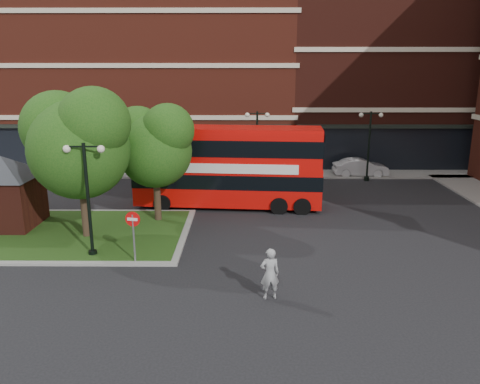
{
  "coord_description": "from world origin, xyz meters",
  "views": [
    {
      "loc": [
        1.04,
        -18.66,
        7.97
      ],
      "look_at": [
        0.87,
        3.73,
        2.0
      ],
      "focal_mm": 35.0,
      "sensor_mm": 36.0,
      "label": 1
    }
  ],
  "objects_px": {
    "car_silver": "(212,170)",
    "car_white": "(360,167)",
    "woman": "(270,274)",
    "bus": "(228,162)"
  },
  "relations": [
    {
      "from": "car_white",
      "to": "woman",
      "type": "bearing_deg",
      "value": 157.08
    },
    {
      "from": "bus",
      "to": "car_white",
      "type": "bearing_deg",
      "value": 44.04
    },
    {
      "from": "woman",
      "to": "car_white",
      "type": "distance_m",
      "value": 21.05
    },
    {
      "from": "car_silver",
      "to": "car_white",
      "type": "relative_size",
      "value": 1.09
    },
    {
      "from": "car_white",
      "to": "car_silver",
      "type": "bearing_deg",
      "value": 96.83
    },
    {
      "from": "bus",
      "to": "car_silver",
      "type": "bearing_deg",
      "value": 106.48
    },
    {
      "from": "bus",
      "to": "car_white",
      "type": "distance_m",
      "value": 12.81
    },
    {
      "from": "woman",
      "to": "car_silver",
      "type": "relative_size",
      "value": 0.43
    },
    {
      "from": "woman",
      "to": "bus",
      "type": "bearing_deg",
      "value": -90.53
    },
    {
      "from": "woman",
      "to": "car_silver",
      "type": "height_order",
      "value": "woman"
    }
  ]
}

